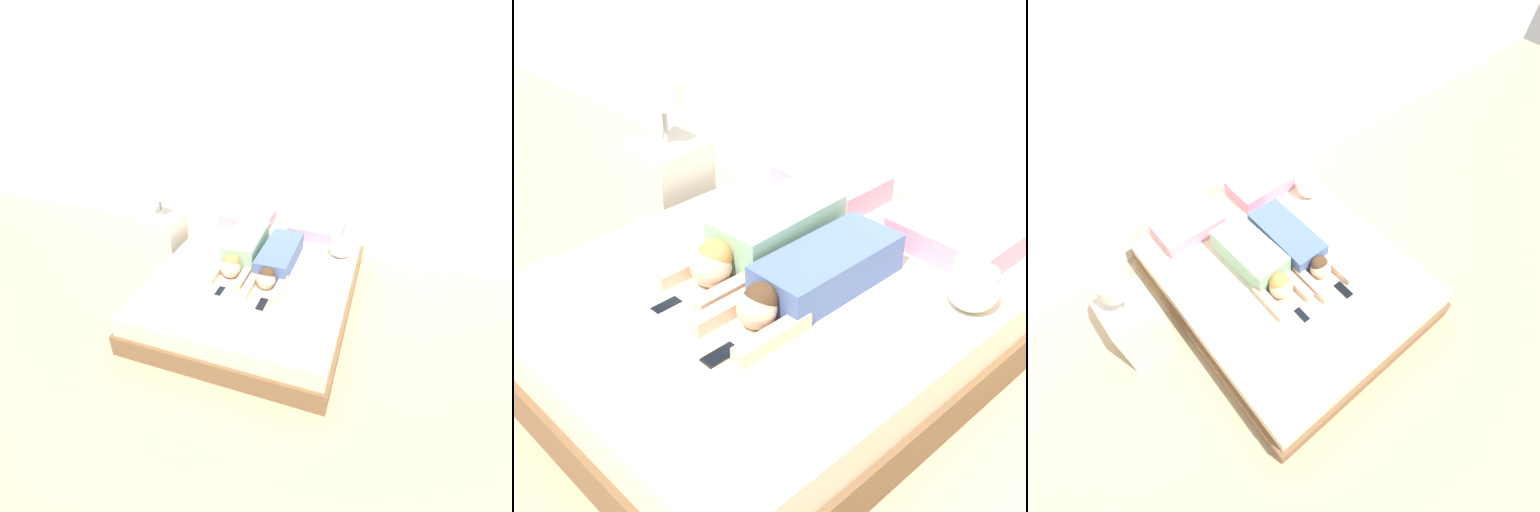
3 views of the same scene
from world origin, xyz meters
The scene contains 11 objects.
ground_plane centered at (0.00, 0.00, 0.00)m, with size 12.00×12.00×0.00m, color tan.
wall_back centered at (0.00, 1.24, 1.30)m, with size 12.00×0.06×2.60m.
bed centered at (0.00, 0.00, 0.19)m, with size 1.82×2.17×0.39m.
pillow_head_left centered at (-0.40, 0.84, 0.46)m, with size 0.56×0.37×0.14m.
pillow_head_right centered at (0.40, 0.84, 0.46)m, with size 0.56×0.37×0.14m.
person_left centered at (-0.18, 0.12, 0.50)m, with size 0.35×0.93×0.24m.
person_right centered at (0.18, 0.08, 0.48)m, with size 0.33×1.00×0.20m.
cell_phone_left centered at (-0.18, -0.44, 0.39)m, with size 0.07×0.16×0.01m.
cell_phone_right centered at (0.22, -0.48, 0.39)m, with size 0.07×0.16×0.01m.
plush_toy centered at (0.72, 0.49, 0.51)m, with size 0.23×0.23×0.24m.
nightstand centered at (-1.19, 0.34, 0.34)m, with size 0.38×0.38×0.95m.
Camera 2 is at (1.89, -1.81, 2.21)m, focal length 50.00 mm.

